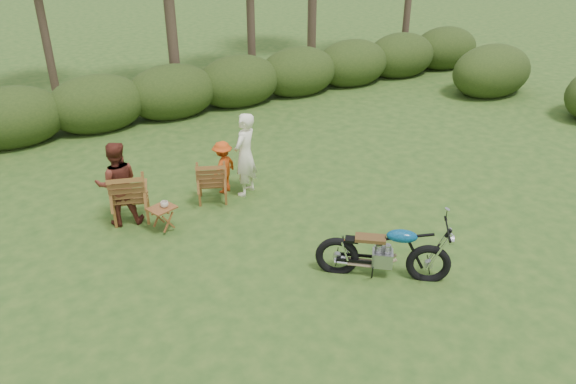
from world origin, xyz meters
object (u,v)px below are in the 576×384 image
lawn_chair_right (214,200)px  lawn_chair_left (133,219)px  cup (164,204)px  child (224,191)px  adult_b (123,222)px  motorcycle (381,275)px  side_table (163,219)px  adult_a (246,193)px

lawn_chair_right → lawn_chair_left: (-1.59, 0.07, 0.00)m
cup → child: 1.81m
lawn_chair_right → adult_b: 1.77m
motorcycle → adult_b: bearing=168.6°
adult_b → motorcycle: bearing=143.8°
cup → lawn_chair_left: bearing=121.4°
motorcycle → child: motorcycle is taller
adult_b → child: (2.12, 0.19, 0.00)m
lawn_chair_right → cup: cup is taller
child → lawn_chair_right: bearing=6.4°
side_table → adult_b: 0.89m
lawn_chair_right → lawn_chair_left: size_ratio=0.88×
lawn_chair_right → cup: size_ratio=6.76×
adult_b → child: adult_b is taller
motorcycle → adult_a: bearing=138.1°
lawn_chair_left → child: child is taller
lawn_chair_left → side_table: size_ratio=2.24×
side_table → child: bearing=28.6°
motorcycle → child: bearing=142.5°
lawn_chair_right → adult_b: (-1.77, 0.05, 0.00)m
side_table → cup: 0.29m
adult_a → child: adult_a is taller
adult_a → adult_b: (-2.48, 0.09, 0.00)m
adult_a → lawn_chair_right: bearing=-38.8°
side_table → adult_b: adult_b is taller
child → adult_a: bearing=113.0°
lawn_chair_left → adult_a: 2.29m
adult_a → lawn_chair_left: bearing=-37.9°
cup → child: cup is taller
motorcycle → cup: cup is taller
motorcycle → adult_b: 4.79m
child → motorcycle: bearing=75.3°
lawn_chair_right → cup: 1.42m
cup → adult_a: size_ratio=0.08×
cup → adult_b: bearing=132.3°
lawn_chair_left → adult_b: size_ratio=0.67×
lawn_chair_left → child: size_ratio=0.97×
adult_b → side_table: bearing=144.2°
motorcycle → side_table: size_ratio=4.20×
lawn_chair_right → side_table: size_ratio=1.97×
lawn_chair_right → child: child is taller
adult_b → adult_a: bearing=-168.2°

